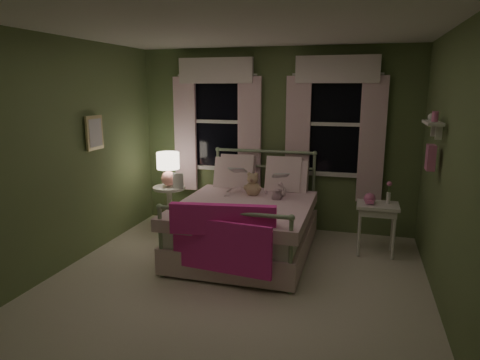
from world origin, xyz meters
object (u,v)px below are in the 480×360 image
(bed, at_px, (248,222))
(teddy_bear, at_px, (253,186))
(child_right, at_px, (277,176))
(child_left, at_px, (236,173))
(nightstand_left, at_px, (170,202))
(nightstand_right, at_px, (377,212))
(table_lamp, at_px, (168,166))

(bed, xyz_separation_m, teddy_bear, (0.00, 0.26, 0.41))
(child_right, xyz_separation_m, teddy_bear, (-0.28, -0.16, -0.12))
(child_left, bearing_deg, bed, 131.77)
(nightstand_left, bearing_deg, teddy_bear, -9.62)
(bed, distance_m, child_right, 0.73)
(nightstand_right, bearing_deg, teddy_bear, -177.29)
(teddy_bear, bearing_deg, nightstand_left, 170.38)
(child_left, xyz_separation_m, teddy_bear, (0.28, -0.16, -0.12))
(teddy_bear, height_order, nightstand_right, teddy_bear)
(child_left, xyz_separation_m, child_right, (0.56, 0.00, -0.00))
(bed, distance_m, nightstand_right, 1.61)
(nightstand_right, bearing_deg, bed, -167.83)
(bed, bearing_deg, child_right, 56.40)
(child_left, relative_size, table_lamp, 1.42)
(bed, height_order, teddy_bear, bed)
(bed, height_order, nightstand_left, bed)
(child_right, bearing_deg, child_left, -8.72)
(bed, xyz_separation_m, child_left, (-0.28, 0.42, 0.53))
(bed, relative_size, teddy_bear, 6.32)
(child_left, bearing_deg, nightstand_left, 4.70)
(child_right, bearing_deg, nightstand_left, -10.96)
(child_right, relative_size, nightstand_left, 1.05)
(bed, bearing_deg, nightstand_right, 12.17)
(child_right, relative_size, nightstand_right, 1.07)
(child_right, bearing_deg, teddy_bear, 20.78)
(nightstand_left, bearing_deg, child_right, -2.24)
(child_right, xyz_separation_m, nightstand_right, (1.28, -0.08, -0.36))
(table_lamp, bearing_deg, nightstand_left, 0.00)
(child_left, relative_size, teddy_bear, 2.14)
(table_lamp, bearing_deg, child_left, -3.47)
(nightstand_right, bearing_deg, table_lamp, 177.07)
(bed, height_order, table_lamp, bed)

